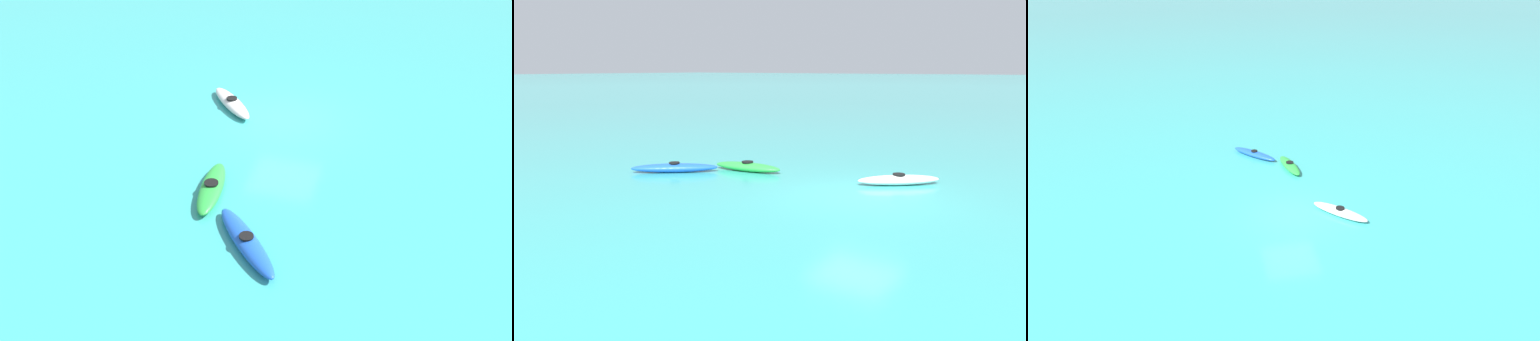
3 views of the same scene
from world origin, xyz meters
TOP-DOWN VIEW (x-y plane):
  - ground_plane at (0.00, 0.00)m, footprint 600.00×600.00m
  - kayak_white at (-0.40, -2.13)m, footprint 2.42×2.28m
  - kayak_blue at (6.95, 0.74)m, footprint 2.74×2.51m
  - kayak_green at (4.93, -0.96)m, footprint 2.72×1.05m

SIDE VIEW (x-z plane):
  - ground_plane at x=0.00m, z-range 0.00..0.00m
  - kayak_blue at x=6.95m, z-range -0.02..0.35m
  - kayak_white at x=-0.40m, z-range -0.02..0.35m
  - kayak_green at x=4.93m, z-range -0.02..0.35m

